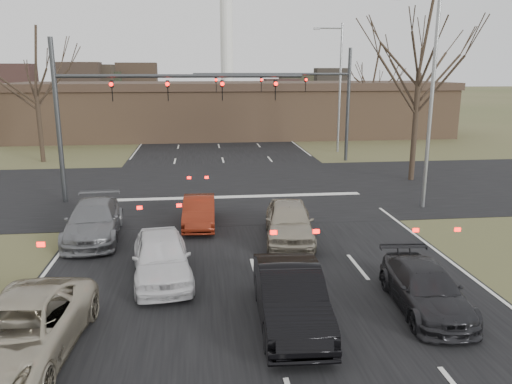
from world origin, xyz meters
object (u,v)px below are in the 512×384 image
at_px(streetlight_right_near, 429,90).
at_px(car_silver_ahead, 289,221).
at_px(mast_arm_far, 310,91).
at_px(streetlight_right_far, 338,82).
at_px(car_grey_ahead, 94,221).
at_px(car_silver_suv, 20,332).
at_px(mast_arm_near, 125,100).
at_px(building, 235,109).
at_px(car_white_sedan, 161,257).
at_px(car_black_hatch, 290,296).
at_px(car_red_ahead, 199,212).
at_px(car_charcoal_sedan, 425,288).

relative_size(streetlight_right_near, car_silver_ahead, 2.21).
bearing_deg(streetlight_right_near, mast_arm_far, 101.47).
relative_size(streetlight_right_far, car_grey_ahead, 2.02).
height_order(streetlight_right_near, car_silver_ahead, streetlight_right_near).
bearing_deg(car_silver_ahead, car_silver_suv, -128.11).
bearing_deg(streetlight_right_far, mast_arm_near, -136.11).
relative_size(building, car_white_sedan, 9.68).
height_order(mast_arm_near, car_silver_ahead, mast_arm_near).
xyz_separation_m(mast_arm_near, mast_arm_far, (11.41, 10.00, -0.06)).
height_order(car_silver_suv, car_black_hatch, car_black_hatch).
xyz_separation_m(mast_arm_near, car_white_sedan, (2.23, -10.20, -4.33)).
xyz_separation_m(building, streetlight_right_far, (7.32, -11.00, 2.92)).
bearing_deg(mast_arm_near, car_white_sedan, -77.67).
height_order(mast_arm_near, streetlight_right_far, streetlight_right_far).
bearing_deg(car_silver_ahead, streetlight_right_near, 36.16).
xyz_separation_m(streetlight_right_near, car_silver_ahead, (-7.14, -3.96, -4.82)).
height_order(car_black_hatch, car_red_ahead, car_black_hatch).
bearing_deg(car_silver_ahead, building, 96.55).
xyz_separation_m(streetlight_right_far, car_silver_ahead, (-7.64, -20.96, -4.82)).
bearing_deg(streetlight_right_far, car_grey_ahead, -127.52).
bearing_deg(mast_arm_far, car_silver_suv, -116.24).
bearing_deg(streetlight_right_near, building, 103.69).
relative_size(mast_arm_near, car_black_hatch, 2.59).
height_order(mast_arm_far, streetlight_right_near, streetlight_right_near).
height_order(mast_arm_near, car_silver_suv, mast_arm_near).
xyz_separation_m(streetlight_right_far, car_charcoal_sedan, (-4.91, -27.11, -4.98)).
relative_size(car_silver_suv, car_grey_ahead, 1.03).
bearing_deg(car_black_hatch, mast_arm_near, 115.28).
relative_size(mast_arm_near, car_grey_ahead, 2.44).
bearing_deg(car_black_hatch, streetlight_right_far, 74.44).
bearing_deg(building, streetlight_right_near, -76.31).
height_order(building, car_silver_ahead, building).
xyz_separation_m(car_silver_suv, car_grey_ahead, (-0.05, 8.60, 0.01)).
bearing_deg(streetlight_right_near, car_black_hatch, -128.29).
height_order(streetlight_right_near, car_silver_suv, streetlight_right_near).
bearing_deg(car_silver_suv, mast_arm_near, 92.19).
height_order(building, mast_arm_far, mast_arm_far).
relative_size(mast_arm_far, streetlight_right_far, 1.11).
bearing_deg(building, car_white_sedan, -98.08).
bearing_deg(building, car_silver_ahead, -90.57).
relative_size(mast_arm_far, streetlight_right_near, 1.11).
bearing_deg(car_red_ahead, car_silver_suv, -111.06).
relative_size(streetlight_right_near, car_black_hatch, 2.14).
bearing_deg(building, car_silver_suv, -101.29).
distance_m(mast_arm_near, car_white_sedan, 11.30).
xyz_separation_m(building, car_charcoal_sedan, (2.41, -38.11, -2.05)).
height_order(mast_arm_near, car_white_sedan, mast_arm_near).
distance_m(car_silver_suv, car_red_ahead, 10.59).
height_order(car_silver_suv, car_charcoal_sedan, car_silver_suv).
bearing_deg(car_black_hatch, car_charcoal_sedan, 7.91).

